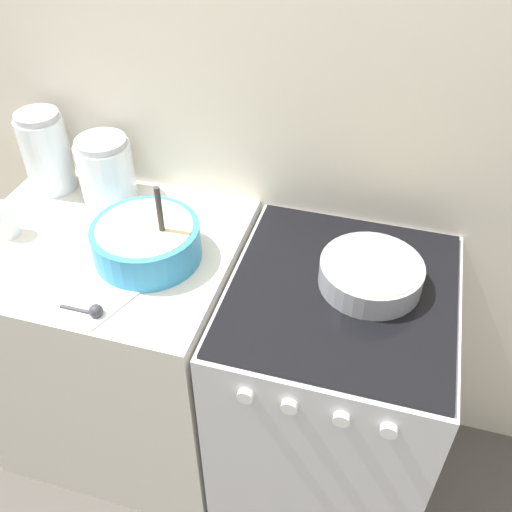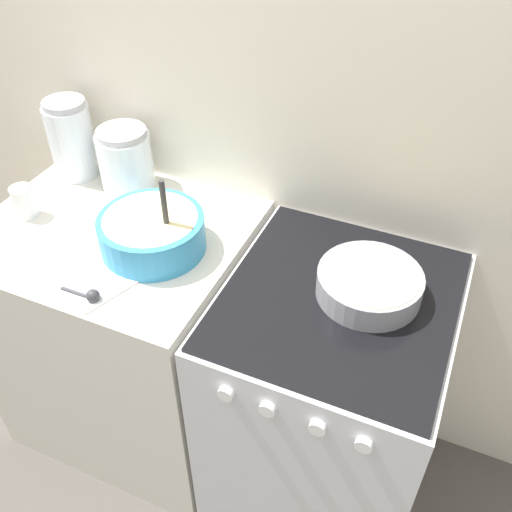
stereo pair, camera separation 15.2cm
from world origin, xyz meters
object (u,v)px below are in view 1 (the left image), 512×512
Objects in this scene: storage_jar_middle at (107,173)px; tin_can at (5,221)px; mixing_bowl at (146,240)px; stove at (329,393)px; storage_jar_left at (47,157)px; baking_pan at (371,273)px.

storage_jar_middle reaches higher than tin_can.
mixing_bowl is 2.96× the size of tin_can.
stove is 3.46× the size of storage_jar_left.
stove is 0.75m from mixing_bowl.
storage_jar_left reaches higher than storage_jar_middle.
tin_can is at bearing -126.81° from storage_jar_middle.
storage_jar_left is 1.28× the size of storage_jar_middle.
baking_pan is 1.04× the size of storage_jar_left.
stove is 1.15m from storage_jar_left.
baking_pan is 0.87m from storage_jar_middle.
storage_jar_middle is (-0.85, 0.18, 0.05)m from baking_pan.
baking_pan is 1.04m from tin_can.
stove is at bearing 2.01° from mixing_bowl.
mixing_bowl is 1.46× the size of storage_jar_middle.
baking_pan is 1.33× the size of storage_jar_middle.
mixing_bowl is (-0.54, -0.02, 0.51)m from stove.
mixing_bowl is 0.51m from storage_jar_left.
tin_can is (-0.98, -0.04, 0.50)m from stove.
mixing_bowl reaches higher than stove.
mixing_bowl reaches higher than baking_pan.
storage_jar_middle is (0.20, 0.00, -0.02)m from storage_jar_left.
storage_jar_left is 2.59× the size of tin_can.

